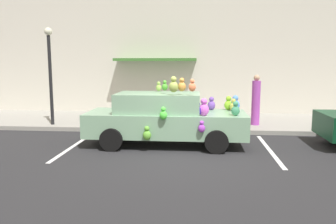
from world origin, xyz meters
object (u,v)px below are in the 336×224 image
object	(u,v)px
plush_covered_car	(165,118)
street_lamp_post	(50,65)
pedestrian_near_shopfront	(256,101)
teddy_bear_on_sidewalk	(232,116)

from	to	relation	value
plush_covered_car	street_lamp_post	size ratio (longest dim) A/B	1.32
pedestrian_near_shopfront	teddy_bear_on_sidewalk	bearing A→B (deg)	-166.23
teddy_bear_on_sidewalk	street_lamp_post	xyz separation A→B (m)	(-6.63, -0.41, 1.82)
plush_covered_car	teddy_bear_on_sidewalk	distance (m)	3.40
plush_covered_car	teddy_bear_on_sidewalk	xyz separation A→B (m)	(2.22, 2.56, -0.29)
teddy_bear_on_sidewalk	street_lamp_post	size ratio (longest dim) A/B	0.22
plush_covered_car	pedestrian_near_shopfront	world-z (taller)	plush_covered_car
street_lamp_post	pedestrian_near_shopfront	bearing A→B (deg)	4.69
teddy_bear_on_sidewalk	plush_covered_car	bearing A→B (deg)	-130.90
street_lamp_post	pedestrian_near_shopfront	size ratio (longest dim) A/B	1.91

